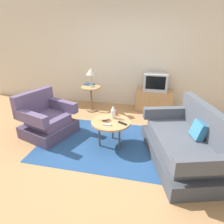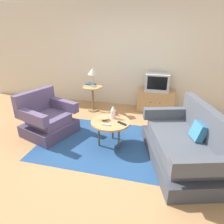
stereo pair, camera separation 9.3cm
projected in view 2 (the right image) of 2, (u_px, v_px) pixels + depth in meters
name	position (u px, v px, depth m)	size (l,w,h in m)	color
ground_plane	(107.00, 147.00, 3.63)	(16.00, 16.00, 0.00)	#AD7F51
back_wall	(131.00, 56.00, 5.16)	(9.00, 0.12, 2.70)	beige
area_rug	(111.00, 144.00, 3.74)	(2.67, 1.76, 0.00)	navy
armchair	(47.00, 120.00, 4.02)	(1.09, 1.13, 0.87)	#4B3E5C
couch	(185.00, 146.00, 3.14)	(1.37, 1.90, 0.92)	#3E424B
coffee_table	(111.00, 123.00, 3.57)	(0.71, 0.71, 0.48)	tan
side_table	(93.00, 94.00, 5.06)	(0.50, 0.50, 0.66)	tan
tv_stand	(156.00, 101.00, 5.13)	(0.92, 0.46, 0.55)	tan
television	(157.00, 82.00, 4.92)	(0.59, 0.40, 0.44)	#B7B7BC
table_lamp	(93.00, 72.00, 4.84)	(0.26, 0.26, 0.47)	#9E937A
vase	(113.00, 112.00, 3.64)	(0.09, 0.09, 0.25)	white
mug	(115.00, 113.00, 3.79)	(0.11, 0.07, 0.08)	#B74C3D
bowl	(104.00, 119.00, 3.59)	(0.17, 0.17, 0.05)	tan
tv_remote_dark	(122.00, 123.00, 3.46)	(0.18, 0.13, 0.02)	black
tv_remote_silver	(106.00, 124.00, 3.41)	(0.15, 0.06, 0.02)	#B2B2B7
book	(91.00, 84.00, 5.14)	(0.27, 0.21, 0.03)	navy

